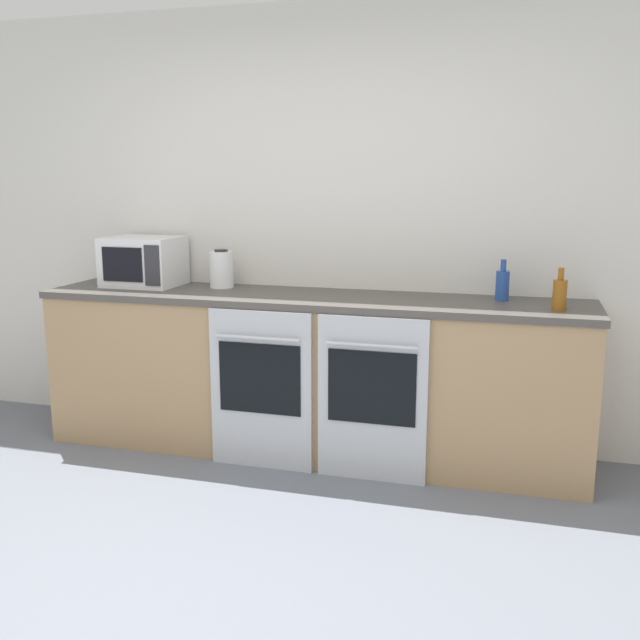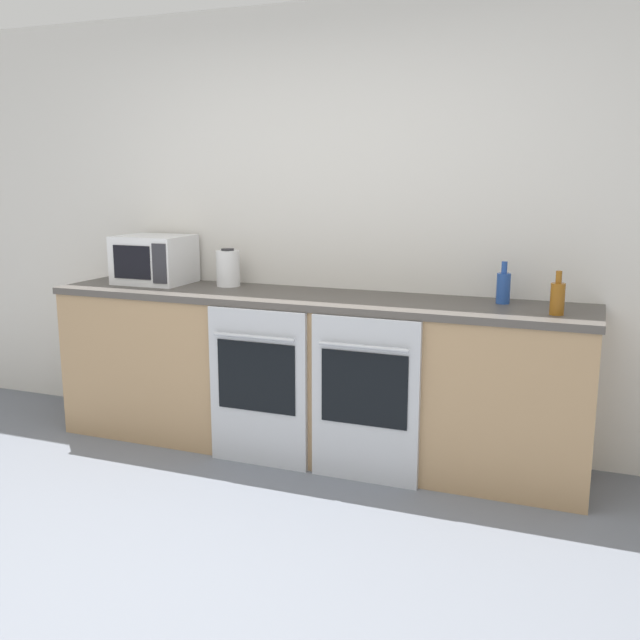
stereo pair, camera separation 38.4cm
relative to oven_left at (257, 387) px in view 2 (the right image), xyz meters
name	(u,v)px [view 2 (the right image)]	position (x,y,z in m)	size (l,w,h in m)	color
ground_plane	(139,609)	(0.19, -1.41, -0.46)	(16.00, 16.00, 0.00)	slate
wall_back	(330,228)	(0.19, 0.64, 0.84)	(10.00, 0.06, 2.60)	silver
counter_back	(310,374)	(0.19, 0.31, 0.01)	(3.17, 0.62, 0.94)	tan
oven_left	(257,387)	(0.00, 0.00, 0.00)	(0.59, 0.06, 0.90)	#B7BABF
oven_right	(365,400)	(0.63, 0.00, 0.00)	(0.59, 0.06, 0.90)	#B7BABF
microwave	(154,259)	(-0.91, 0.40, 0.63)	(0.44, 0.37, 0.30)	silver
bottle_blue	(503,287)	(1.26, 0.44, 0.57)	(0.07, 0.07, 0.23)	#234793
bottle_amber	(557,298)	(1.54, 0.21, 0.57)	(0.07, 0.07, 0.22)	#8C5114
kettle	(228,268)	(-0.41, 0.45, 0.60)	(0.15, 0.15, 0.23)	white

